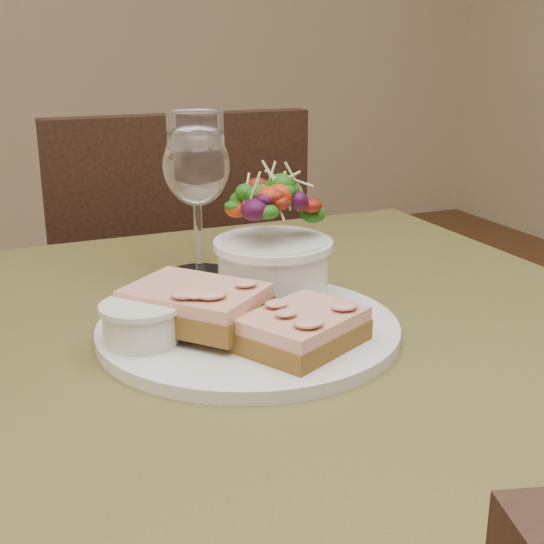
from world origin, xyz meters
name	(u,v)px	position (x,y,z in m)	size (l,w,h in m)	color
cafe_table	(258,431)	(0.00, 0.00, 0.65)	(0.80, 0.80, 0.75)	#4C4620
chair_far	(169,415)	(0.09, 0.70, 0.29)	(0.44, 0.44, 0.90)	black
dinner_plate	(248,329)	(-0.01, 0.00, 0.76)	(0.28, 0.28, 0.01)	silver
sandwich_front	(303,329)	(0.02, -0.06, 0.78)	(0.13, 0.12, 0.03)	#4E3214
sandwich_back	(195,304)	(-0.06, 0.01, 0.79)	(0.14, 0.15, 0.03)	#4E3214
ramekin	(141,321)	(-0.11, 0.00, 0.78)	(0.07, 0.07, 0.04)	silver
salad_bowl	(273,241)	(0.04, 0.06, 0.82)	(0.11, 0.11, 0.13)	silver
garnish	(144,300)	(-0.09, 0.08, 0.77)	(0.05, 0.04, 0.02)	#113D0B
wine_glass	(196,171)	(0.01, 0.20, 0.87)	(0.08, 0.08, 0.18)	white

